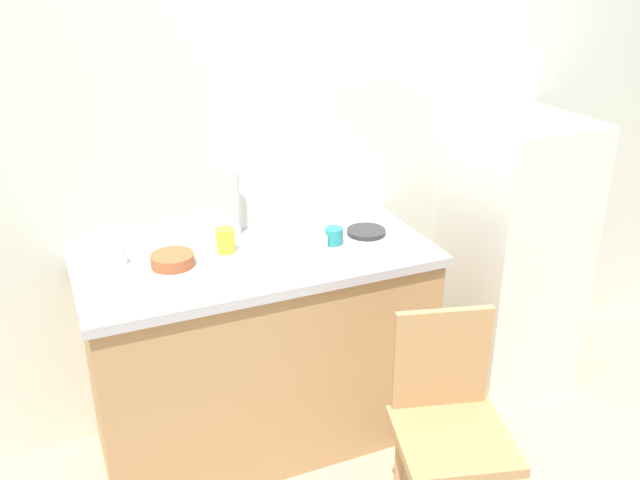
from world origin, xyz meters
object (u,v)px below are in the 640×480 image
object	(u,v)px
hotplate	(366,232)
cup_white	(117,256)
cup_yellow	(226,240)
chair	(449,422)
refrigerator	(509,255)
cup_teal	(334,236)
terracotta_bowl	(173,260)
dish_tray	(288,238)

from	to	relation	value
hotplate	cup_white	size ratio (longest dim) A/B	2.40
cup_yellow	hotplate	bearing A→B (deg)	-5.75
cup_white	chair	bearing A→B (deg)	-43.20
chair	cup_yellow	xyz separation A→B (m)	(-0.55, 0.87, 0.46)
cup_yellow	cup_white	size ratio (longest dim) A/B	1.45
refrigerator	cup_white	world-z (taller)	refrigerator
chair	cup_white	distance (m)	1.42
hotplate	cup_teal	bearing A→B (deg)	-167.32
terracotta_bowl	refrigerator	bearing A→B (deg)	-1.60
dish_tray	refrigerator	bearing A→B (deg)	-3.19
chair	dish_tray	world-z (taller)	dish_tray
terracotta_bowl	cup_white	size ratio (longest dim) A/B	2.41
chair	cup_yellow	distance (m)	1.13
refrigerator	hotplate	size ratio (longest dim) A/B	7.96
chair	cup_teal	distance (m)	0.90
terracotta_bowl	hotplate	world-z (taller)	terracotta_bowl
refrigerator	cup_yellow	world-z (taller)	refrigerator
hotplate	cup_white	xyz separation A→B (m)	(-1.04, 0.11, 0.03)
dish_tray	cup_teal	bearing A→B (deg)	-22.35
hotplate	cup_teal	world-z (taller)	cup_teal
chair	cup_yellow	size ratio (longest dim) A/B	8.70
chair	cup_yellow	world-z (taller)	cup_yellow
terracotta_bowl	cup_teal	xyz separation A→B (m)	(0.67, -0.06, 0.01)
refrigerator	terracotta_bowl	size ratio (longest dim) A/B	7.93
hotplate	cup_white	world-z (taller)	cup_white
chair	cup_teal	world-z (taller)	cup_teal
cup_teal	cup_yellow	world-z (taller)	cup_yellow
chair	cup_white	xyz separation A→B (m)	(-0.98, 0.92, 0.44)
refrigerator	dish_tray	distance (m)	1.16
hotplate	cup_white	bearing A→B (deg)	173.81
dish_tray	cup_white	distance (m)	0.70
chair	terracotta_bowl	size ratio (longest dim) A/B	5.22
refrigerator	chair	size ratio (longest dim) A/B	1.52
chair	cup_white	world-z (taller)	cup_white
cup_yellow	terracotta_bowl	bearing A→B (deg)	-168.99
hotplate	cup_teal	size ratio (longest dim) A/B	2.21
hotplate	cup_yellow	bearing A→B (deg)	174.25
dish_tray	hotplate	distance (m)	0.36
chair	hotplate	world-z (taller)	hotplate
refrigerator	cup_yellow	size ratio (longest dim) A/B	13.22
cup_yellow	refrigerator	bearing A→B (deg)	-3.70
dish_tray	cup_white	world-z (taller)	cup_white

